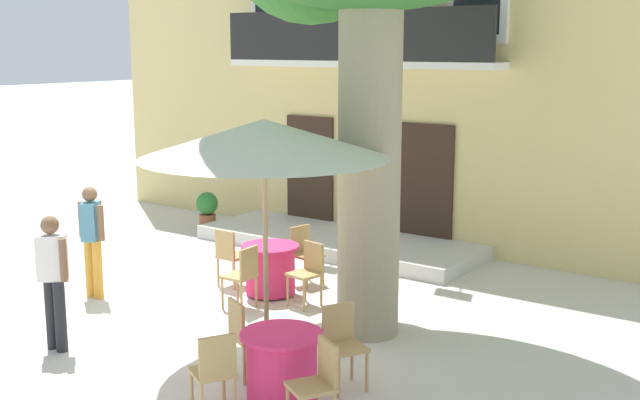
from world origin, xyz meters
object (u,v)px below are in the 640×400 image
cafe_table_near_tree (270,269)px  cafe_chair_near_tree_3 (243,273)px  cafe_chair_near_tree_1 (305,251)px  cafe_table_middle (282,366)px  cafe_chair_middle_0 (215,369)px  pedestrian_near_entrance (92,235)px  cafe_chair_middle_1 (318,380)px  cafe_chair_near_tree_2 (230,253)px  cafe_chair_near_tree_0 (308,269)px  cafe_chair_middle_2 (342,340)px  cafe_umbrella (264,140)px  pedestrian_mid_plaza (53,275)px  cafe_chair_middle_3 (245,333)px  ground_planter_left (207,209)px

cafe_table_near_tree → cafe_chair_near_tree_3: cafe_chair_near_tree_3 is taller
cafe_chair_near_tree_1 → cafe_table_middle: 4.24m
cafe_chair_near_tree_1 → cafe_chair_middle_0: (2.06, -4.22, 0.00)m
cafe_table_middle → pedestrian_near_entrance: (-4.45, 1.14, 0.55)m
cafe_chair_middle_1 → cafe_chair_near_tree_3: bearing=142.1°
cafe_table_near_tree → cafe_chair_near_tree_2: (-0.75, -0.06, 0.14)m
cafe_chair_near_tree_0 → cafe_chair_middle_0: size_ratio=1.00×
cafe_chair_middle_1 → cafe_chair_middle_2: (-0.40, 1.00, 0.00)m
cafe_umbrella → pedestrian_mid_plaza: size_ratio=1.73×
cafe_chair_middle_1 → pedestrian_mid_plaza: bearing=-177.6°
cafe_chair_middle_3 → cafe_chair_middle_1: bearing=-21.5°
cafe_chair_near_tree_0 → ground_planter_left: (-4.51, 2.64, -0.10)m
cafe_chair_middle_1 → pedestrian_near_entrance: bearing=164.3°
cafe_chair_near_tree_1 → cafe_chair_middle_1: (3.04, -3.83, 0.00)m
cafe_chair_middle_1 → cafe_umbrella: 2.90m
cafe_chair_near_tree_1 → cafe_chair_middle_1: size_ratio=1.00×
cafe_chair_near_tree_2 → cafe_table_middle: cafe_chair_near_tree_2 is taller
cafe_chair_near_tree_1 → cafe_table_middle: cafe_chair_near_tree_1 is taller
cafe_table_near_tree → cafe_umbrella: bearing=-51.7°
cafe_chair_middle_3 → cafe_umbrella: size_ratio=0.31×
cafe_chair_middle_2 → cafe_chair_near_tree_1: bearing=133.1°
ground_planter_left → pedestrian_near_entrance: pedestrian_near_entrance is taller
cafe_chair_near_tree_2 → cafe_chair_near_tree_0: bearing=-0.0°
cafe_chair_near_tree_2 → cafe_chair_near_tree_3: size_ratio=1.00×
cafe_table_near_tree → cafe_chair_near_tree_2: 0.77m
cafe_chair_near_tree_1 → cafe_umbrella: bearing=-61.8°
cafe_chair_near_tree_1 → cafe_chair_middle_3: same height
ground_planter_left → pedestrian_near_entrance: 4.59m
cafe_chair_near_tree_1 → pedestrian_mid_plaza: 4.09m
cafe_chair_near_tree_2 → cafe_table_middle: (3.18, -2.72, -0.14)m
cafe_table_near_tree → cafe_chair_near_tree_1: size_ratio=0.95×
pedestrian_near_entrance → cafe_chair_near_tree_3: bearing=22.5°
cafe_umbrella → pedestrian_near_entrance: cafe_umbrella is taller
cafe_chair_middle_3 → ground_planter_left: size_ratio=1.18×
cafe_chair_middle_3 → cafe_umbrella: bearing=109.5°
cafe_table_middle → cafe_chair_middle_1: 0.77m
cafe_chair_near_tree_0 → cafe_chair_middle_1: bearing=-51.9°
cafe_chair_near_tree_0 → cafe_table_middle: bearing=-58.3°
pedestrian_mid_plaza → cafe_chair_middle_3: bearing=16.4°
cafe_chair_near_tree_3 → pedestrian_near_entrance: bearing=-157.5°
pedestrian_mid_plaza → cafe_chair_near_tree_1: bearing=78.8°
cafe_chair_near_tree_0 → cafe_chair_middle_3: bearing=-68.7°
cafe_chair_near_tree_1 → pedestrian_near_entrance: bearing=-131.4°
cafe_table_near_tree → cafe_chair_middle_1: bearing=-44.7°
pedestrian_mid_plaza → cafe_chair_middle_1: bearing=2.4°
cafe_table_near_tree → cafe_chair_near_tree_3: 0.77m
cafe_chair_near_tree_3 → cafe_chair_middle_1: same height
cafe_chair_near_tree_2 → cafe_chair_middle_2: bearing=-30.2°
cafe_chair_middle_3 → cafe_chair_near_tree_1: bearing=116.6°
cafe_table_middle → pedestrian_mid_plaza: 3.23m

